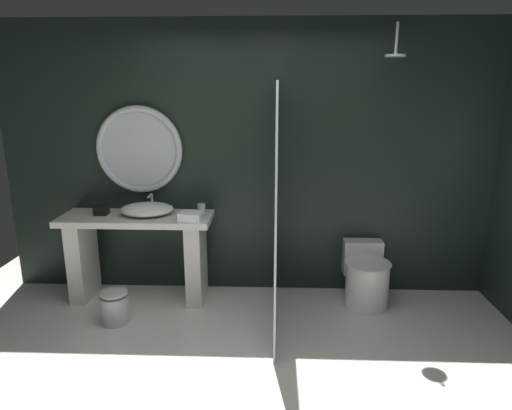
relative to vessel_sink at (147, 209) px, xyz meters
name	(u,v)px	position (x,y,z in m)	size (l,w,h in m)	color
back_wall_panel	(251,161)	(0.96, 0.29, 0.41)	(4.80, 0.10, 2.60)	black
vanity_counter	(138,248)	(-0.10, -0.03, -0.38)	(1.41, 0.50, 0.83)	silver
vessel_sink	(147,209)	(0.00, 0.00, 0.00)	(0.50, 0.41, 0.16)	white
tumbler_cup	(201,209)	(0.51, 0.02, 0.00)	(0.08, 0.08, 0.11)	silver
tissue_box	(102,210)	(-0.43, -0.01, -0.01)	(0.12, 0.11, 0.08)	black
round_wall_mirror	(139,150)	(-0.10, 0.20, 0.53)	(0.83, 0.06, 0.83)	#B7B7BC
shower_glass_panel	(275,209)	(1.20, -0.41, 0.13)	(0.02, 1.31, 2.03)	silver
rain_shower_head	(396,52)	(2.17, -0.08, 1.38)	(0.17, 0.17, 0.27)	#B7B7BC
toilet	(366,277)	(2.06, -0.06, -0.63)	(0.42, 0.59, 0.55)	white
waste_bin	(115,306)	(-0.19, -0.51, -0.73)	(0.24, 0.24, 0.31)	#B7B7BC
folded_hand_towel	(191,217)	(0.45, -0.18, -0.02)	(0.20, 0.16, 0.08)	white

